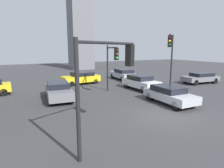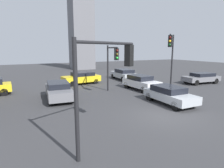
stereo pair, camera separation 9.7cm
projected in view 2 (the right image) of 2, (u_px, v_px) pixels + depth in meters
name	position (u px, v px, depth m)	size (l,w,h in m)	color
ground_plane	(164.00, 116.00, 11.96)	(97.33, 97.33, 0.00)	#38383A
traffic_light_0	(171.00, 50.00, 18.18)	(3.15, 2.80, 5.60)	black
traffic_light_1	(112.00, 59.00, 17.27)	(0.78, 3.11, 4.51)	black
traffic_light_2	(108.00, 70.00, 7.87)	(3.37, 1.58, 4.56)	black
car_1	(59.00, 90.00, 15.85)	(2.32, 4.80, 1.43)	slate
car_2	(201.00, 78.00, 23.04)	(4.67, 2.34, 1.30)	slate
car_3	(82.00, 78.00, 22.77)	(4.58, 2.36, 1.41)	yellow
car_4	(169.00, 94.00, 14.56)	(1.99, 4.33, 1.34)	#ADB2B7
car_5	(124.00, 74.00, 25.95)	(2.31, 4.78, 1.45)	#ADB2B7
car_6	(141.00, 82.00, 19.57)	(2.13, 4.27, 1.47)	silver
skyline_tower	(81.00, 10.00, 38.00)	(4.32, 4.32, 23.77)	slate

